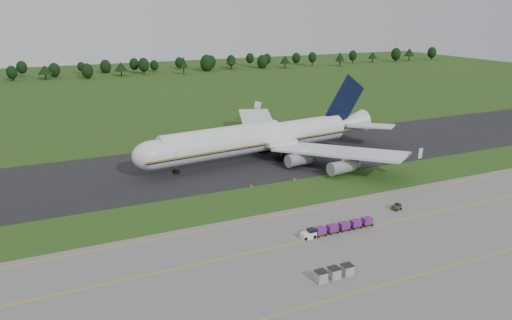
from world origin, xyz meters
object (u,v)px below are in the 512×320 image
uld_row (334,273)px  edge_markers (273,183)px  aircraft (258,138)px  baggage_train (337,228)px  utility_cart (396,207)px

uld_row → edge_markers: 43.94m
aircraft → edge_markers: aircraft is taller
baggage_train → uld_row: size_ratio=2.36×
aircraft → baggage_train: 49.67m
utility_cart → uld_row: uld_row is taller
utility_cart → baggage_train: bearing=-167.7°
aircraft → edge_markers: bearing=-105.4°
aircraft → baggage_train: size_ratio=4.92×
baggage_train → edge_markers: 28.81m
aircraft → utility_cart: 46.67m
aircraft → baggage_train: aircraft is taller
baggage_train → utility_cart: baggage_train is taller
baggage_train → edge_markers: size_ratio=1.29×
utility_cart → uld_row: (-26.87, -17.51, 0.34)m
baggage_train → uld_row: 16.82m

